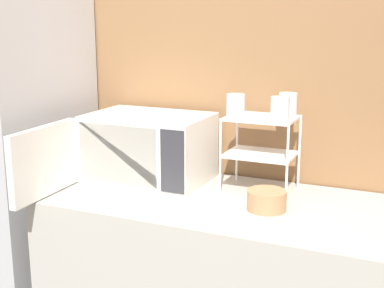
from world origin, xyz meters
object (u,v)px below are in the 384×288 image
Objects in this scene: glass_back_right at (288,104)px; refrigerator at (10,177)px; microwave at (143,148)px; glass_front_right at (280,109)px; bowl at (267,200)px; dish_rack at (261,138)px; glass_front_left at (235,106)px.

refrigerator reaches higher than glass_back_right.
microwave is at bearing 8.60° from refrigerator.
glass_front_right is 1.38m from refrigerator.
microwave is 0.65m from bowl.
microwave is 8.11× the size of glass_front_right.
glass_front_right is at bearing 89.95° from bowl.
dish_rack is 1.26m from refrigerator.
bowl is at bearing -66.29° from dish_rack.
glass_front_left reaches higher than bowl.
refrigerator is at bearing -171.40° from microwave.
bowl is (0.09, -0.21, -0.19)m from dish_rack.
glass_back_right is 0.06× the size of refrigerator.
microwave is 8.11× the size of glass_front_left.
microwave reaches higher than bowl.
glass_front_left is 0.06× the size of refrigerator.
microwave is 5.14× the size of bowl.
microwave is at bearing -179.97° from glass_front_left.
dish_rack is 0.18m from glass_front_right.
glass_front_left is 0.19m from glass_front_right.
dish_rack is 3.35× the size of glass_front_right.
bowl is at bearing -39.03° from glass_front_left.
refrigerator is at bearing -170.25° from glass_back_right.
bowl is (0.62, -0.15, -0.11)m from microwave.
glass_back_right is (0.62, 0.12, 0.22)m from microwave.
dish_rack is 0.18m from glass_back_right.
glass_back_right is 0.12m from glass_front_right.
microwave is 0.66m from glass_front_right.
glass_front_right reaches higher than dish_rack.
glass_front_right is at bearing -0.96° from glass_front_left.
dish_rack is 0.18m from glass_front_left.
glass_back_right is (0.19, 0.12, 0.00)m from glass_front_left.
glass_front_right is (0.09, -0.06, 0.14)m from dish_rack.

